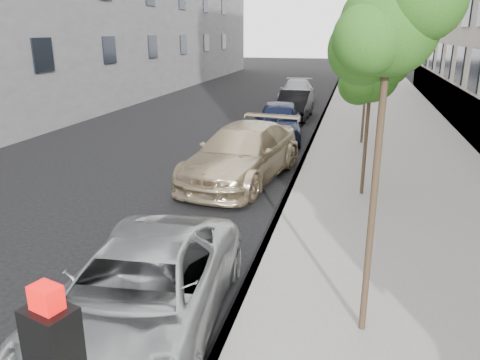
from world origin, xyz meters
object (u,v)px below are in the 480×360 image
at_px(minivan, 141,293).
at_px(sedan_blue, 279,121).
at_px(sedan_rear, 297,92).
at_px(tree_near, 392,27).
at_px(suv, 243,153).
at_px(tree_mid, 372,74).
at_px(sedan_black, 295,105).
at_px(tree_far, 369,57).

bearing_deg(minivan, sedan_blue, 85.83).
height_order(sedan_blue, sedan_rear, sedan_blue).
relative_size(tree_near, suv, 0.89).
distance_m(tree_mid, suv, 4.61).
height_order(minivan, suv, suv).
distance_m(tree_mid, sedan_black, 12.93).
bearing_deg(tree_mid, sedan_blue, 117.37).
distance_m(suv, sedan_rear, 16.88).
distance_m(sedan_black, sedan_rear, 5.66).
relative_size(tree_near, sedan_black, 1.16).
bearing_deg(tree_near, sedan_rear, 99.71).
bearing_deg(suv, sedan_blue, 97.61).
height_order(suv, sedan_blue, suv).
distance_m(tree_near, minivan, 5.14).
height_order(tree_mid, tree_far, tree_far).
distance_m(tree_mid, minivan, 8.44).
distance_m(tree_near, tree_far, 13.04).
height_order(sedan_black, sedan_rear, same).
distance_m(tree_mid, sedan_rear, 18.44).
height_order(suv, sedan_black, suv).
bearing_deg(tree_far, minivan, -103.58).
bearing_deg(tree_mid, minivan, -114.60).
distance_m(minivan, sedan_black, 19.41).
bearing_deg(minivan, tree_mid, 60.35).
height_order(tree_near, tree_far, tree_near).
relative_size(tree_far, sedan_blue, 0.87).
distance_m(sedan_blue, sedan_rear, 10.93).
relative_size(minivan, suv, 0.89).
xyz_separation_m(tree_near, tree_mid, (0.00, 6.50, -1.12)).
bearing_deg(minivan, suv, 87.61).
relative_size(tree_near, tree_far, 1.25).
relative_size(suv, sedan_rear, 1.15).
relative_size(tree_mid, sedan_blue, 0.87).
bearing_deg(tree_near, sedan_black, 100.77).
height_order(tree_near, suv, tree_near).
height_order(tree_mid, sedan_blue, tree_mid).
relative_size(tree_mid, sedan_black, 0.92).
height_order(tree_far, sedan_black, tree_far).
xyz_separation_m(sedan_blue, sedan_black, (0.00, 5.29, -0.08)).
height_order(tree_mid, minivan, tree_mid).
bearing_deg(sedan_blue, sedan_rear, 85.87).
relative_size(tree_near, sedan_rear, 1.02).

